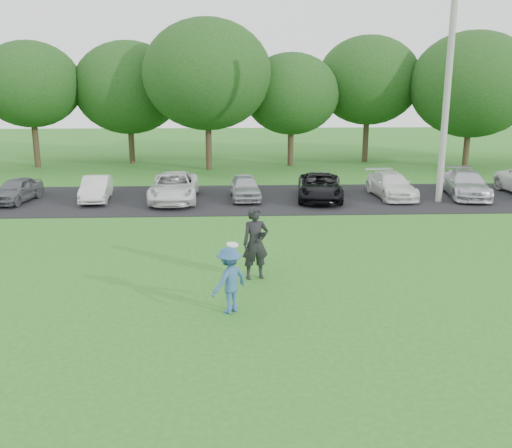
# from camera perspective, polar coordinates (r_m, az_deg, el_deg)

# --- Properties ---
(ground) EXTENTS (100.00, 100.00, 0.00)m
(ground) POSITION_cam_1_polar(r_m,az_deg,el_deg) (13.33, 0.67, -9.22)
(ground) COLOR #277020
(ground) RESTS_ON ground
(parking_lot) EXTENTS (32.00, 6.50, 0.03)m
(parking_lot) POSITION_cam_1_polar(r_m,az_deg,el_deg) (25.75, -0.93, 2.53)
(parking_lot) COLOR black
(parking_lot) RESTS_ON ground
(utility_pole) EXTENTS (0.28, 0.28, 10.03)m
(utility_pole) POSITION_cam_1_polar(r_m,az_deg,el_deg) (25.89, 18.63, 13.01)
(utility_pole) COLOR #9C9C97
(utility_pole) RESTS_ON ground
(frisbee_player) EXTENTS (1.14, 1.14, 1.76)m
(frisbee_player) POSITION_cam_1_polar(r_m,az_deg,el_deg) (13.30, -2.68, -5.61)
(frisbee_player) COLOR #315B8C
(frisbee_player) RESTS_ON ground
(camera_bystander) EXTENTS (0.81, 0.63, 2.00)m
(camera_bystander) POSITION_cam_1_polar(r_m,az_deg,el_deg) (15.42, -0.05, -1.93)
(camera_bystander) COLOR black
(camera_bystander) RESTS_ON ground
(parked_cars) EXTENTS (28.80, 4.75, 1.22)m
(parked_cars) POSITION_cam_1_polar(r_m,az_deg,el_deg) (25.62, 2.04, 3.80)
(parked_cars) COLOR #521217
(parked_cars) RESTS_ON parking_lot
(tree_row) EXTENTS (42.39, 9.85, 8.64)m
(tree_row) POSITION_cam_1_polar(r_m,az_deg,el_deg) (35.01, 1.12, 13.78)
(tree_row) COLOR #38281C
(tree_row) RESTS_ON ground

